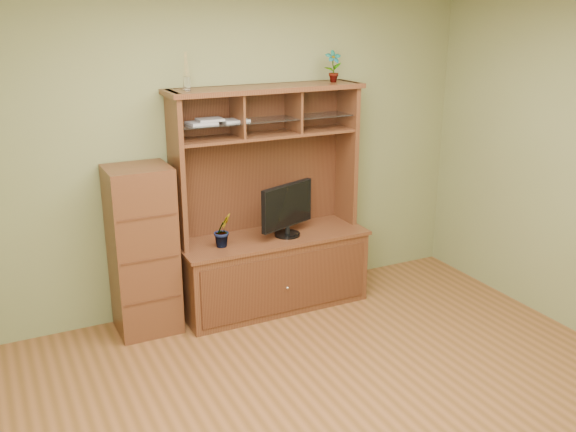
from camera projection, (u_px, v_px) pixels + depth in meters
room at (357, 217)px, 3.70m from camera, size 4.54×4.04×2.74m
media_hutch at (271, 248)px, 5.54m from camera, size 1.66×0.61×1.90m
monitor at (287, 209)px, 5.40m from camera, size 0.55×0.25×0.45m
orchid_plant at (223, 230)px, 5.18m from camera, size 0.18×0.16×0.28m
top_plant at (333, 66)px, 5.40m from camera, size 0.16×0.12×0.27m
reed_diffuser at (187, 75)px, 4.86m from camera, size 0.06×0.06×0.29m
magazines at (215, 121)px, 5.06m from camera, size 0.50×0.19×0.04m
side_cabinet at (143, 251)px, 5.05m from camera, size 0.49×0.44×1.36m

